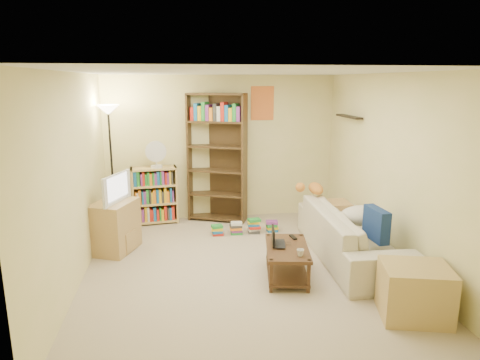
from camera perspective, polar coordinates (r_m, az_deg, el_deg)
The scene contains 19 objects.
room at distance 5.27m, azimuth 0.22°, elevation 4.64°, with size 4.50×4.54×2.52m.
sofa at distance 6.12m, azimuth 14.63°, elevation -7.00°, with size 1.01×2.38×0.68m, color #B8AF99.
navy_pillow at distance 5.62m, azimuth 17.71°, elevation -5.63°, with size 0.45×0.14×0.41m, color navy.
cream_blanket at distance 6.15m, azimuth 16.05°, elevation -4.57°, with size 0.63×0.45×0.27m, color beige.
tabby_cat at distance 6.71m, azimuth 9.71°, elevation -1.09°, with size 0.54×0.21×0.19m.
coffee_table at distance 5.41m, azimuth 6.28°, elevation -10.26°, with size 0.66×0.99×0.41m.
laptop at distance 5.39m, azimuth 5.84°, elevation -8.52°, with size 0.26×0.35×0.02m, color black.
laptop_screen at distance 5.34m, azimuth 4.45°, elevation -7.43°, with size 0.01×0.30×0.20m, color white.
mug at distance 5.09m, azimuth 8.04°, elevation -9.57°, with size 0.12×0.12×0.08m, color silver.
tv_remote at distance 5.65m, azimuth 7.09°, elevation -7.57°, with size 0.05×0.16×0.02m, color black.
tv_stand at distance 6.41m, azimuth -16.35°, elevation -5.97°, with size 0.49×0.68×0.73m, color tan.
television at distance 6.25m, azimuth -16.68°, elevation -1.02°, with size 0.36×0.69×0.41m, color black.
tall_bookshelf at distance 7.34m, azimuth -3.08°, elevation 3.37°, with size 1.04×0.69×2.20m.
short_bookshelf at distance 7.45m, azimuth -11.30°, elevation -2.03°, with size 0.79×0.39×0.98m.
desk_fan at distance 7.25m, azimuth -11.14°, elevation 3.40°, with size 0.35×0.20×0.45m.
floor_lamp at distance 6.93m, azimuth -17.01°, elevation 6.15°, with size 0.35×0.35×2.05m.
side_table at distance 7.12m, azimuth 12.55°, elevation -4.80°, with size 0.44×0.44×0.50m, color tan.
end_cabinet at distance 4.88m, azimuth 22.27°, elevation -13.64°, with size 0.67×0.56×0.56m, color tan.
book_stacks at distance 6.91m, azimuth 0.81°, elevation -6.35°, with size 1.08×0.17×0.23m.
Camera 1 is at (-0.81, -5.15, 2.39)m, focal length 32.00 mm.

